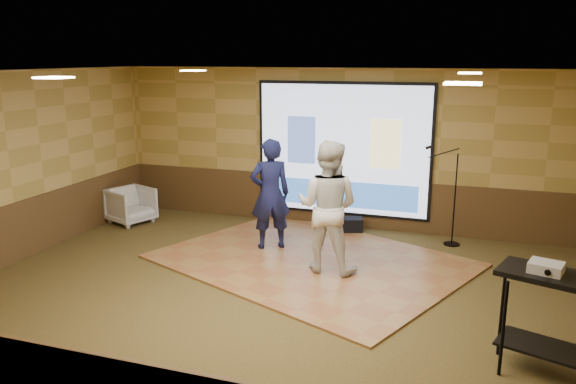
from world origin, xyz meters
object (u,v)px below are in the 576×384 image
(player_left, at_px, (270,194))
(av_table, at_px, (551,302))
(projector, at_px, (546,267))
(banquet_chair, at_px, (131,205))
(dance_floor, at_px, (311,260))
(mic_stand, at_px, (450,217))
(projector_screen, at_px, (343,151))
(duffel_bag, at_px, (350,225))
(player_right, at_px, (328,207))

(player_left, height_order, av_table, player_left)
(projector, distance_m, banquet_chair, 7.84)
(dance_floor, xyz_separation_m, mic_stand, (2.04, 1.58, 0.48))
(projector, bearing_deg, banquet_chair, 171.63)
(projector_screen, bearing_deg, duffel_bag, -52.21)
(duffel_bag, bearing_deg, projector, -54.55)
(player_left, bearing_deg, projector_screen, -148.71)
(av_table, xyz_separation_m, banquet_chair, (-7.16, 3.28, -0.43))
(projector, height_order, mic_stand, mic_stand)
(player_left, height_order, mic_stand, player_left)
(projector, distance_m, duffel_bag, 5.03)
(player_left, relative_size, projector, 5.88)
(dance_floor, height_order, duffel_bag, duffel_bag)
(banquet_chair, height_order, duffel_bag, banquet_chair)
(projector_screen, bearing_deg, av_table, -53.78)
(dance_floor, height_order, banquet_chair, banquet_chair)
(banquet_chair, xyz_separation_m, duffel_bag, (4.23, 0.75, -0.21))
(banquet_chair, bearing_deg, duffel_bag, -58.31)
(player_left, bearing_deg, av_table, 114.32)
(projector_screen, xyz_separation_m, mic_stand, (2.03, -0.45, -0.98))
(av_table, bearing_deg, player_left, 146.23)
(dance_floor, relative_size, projector, 14.26)
(dance_floor, xyz_separation_m, projector, (3.12, -2.31, 1.12))
(projector, bearing_deg, mic_stand, 121.88)
(mic_stand, relative_size, banquet_chair, 2.25)
(banquet_chair, relative_size, duffel_bag, 1.73)
(projector_screen, distance_m, banquet_chair, 4.27)
(projector_screen, relative_size, banquet_chair, 4.31)
(player_right, bearing_deg, duffel_bag, -83.90)
(banquet_chair, distance_m, duffel_bag, 4.30)
(mic_stand, xyz_separation_m, banquet_chair, (-6.01, -0.63, -0.14))
(projector, xyz_separation_m, banquet_chair, (-7.09, 3.27, -0.79))
(dance_floor, xyz_separation_m, banquet_chair, (-3.97, 0.95, 0.33))
(mic_stand, height_order, banquet_chair, mic_stand)
(projector_screen, bearing_deg, mic_stand, -12.43)
(projector_screen, bearing_deg, projector, -54.37)
(av_table, bearing_deg, projector, 170.65)
(projector, bearing_deg, projector_screen, 142.00)
(projector_screen, height_order, projector, projector_screen)
(duffel_bag, bearing_deg, av_table, -53.91)
(player_left, relative_size, mic_stand, 1.08)
(projector_screen, distance_m, player_left, 1.93)
(player_right, height_order, banquet_chair, player_right)
(banquet_chair, bearing_deg, projector_screen, -53.24)
(av_table, distance_m, mic_stand, 4.08)
(projector_screen, distance_m, projector, 5.35)
(player_right, distance_m, av_table, 3.49)
(projector_screen, height_order, duffel_bag, projector_screen)
(projector, relative_size, banquet_chair, 0.41)
(mic_stand, bearing_deg, av_table, -72.18)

